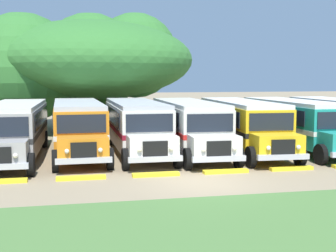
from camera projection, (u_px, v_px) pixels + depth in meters
ground_plane at (201, 183)px, 18.20m from camera, size 220.00×220.00×0.00m
parked_bus_slot_1 at (16, 127)px, 23.73m from camera, size 2.85×10.86×2.82m
parked_bus_slot_2 at (78, 125)px, 25.06m from camera, size 2.89×10.86×2.82m
parked_bus_slot_3 at (136, 124)px, 25.44m from camera, size 2.72×10.85×2.82m
parked_bus_slot_4 at (189, 124)px, 25.53m from camera, size 2.88×10.86×2.82m
parked_bus_slot_5 at (242, 123)px, 26.00m from camera, size 3.10×10.89×2.82m
parked_bus_slot_6 at (295, 122)px, 26.76m from camera, size 2.77×10.85×2.82m
curb_wheelstop_1 at (1, 181)px, 18.09m from camera, size 2.00×0.36×0.15m
curb_wheelstop_2 at (81, 178)px, 18.73m from camera, size 2.00×0.36×0.15m
curb_wheelstop_3 at (156, 174)px, 19.37m from camera, size 2.00×0.36×0.15m
curb_wheelstop_4 at (226, 171)px, 20.01m from camera, size 2.00×0.36×0.15m
curb_wheelstop_5 at (291, 168)px, 20.65m from camera, size 2.00×0.36×0.15m
broad_shade_tree at (86, 62)px, 36.70m from camera, size 16.92×16.13×9.66m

